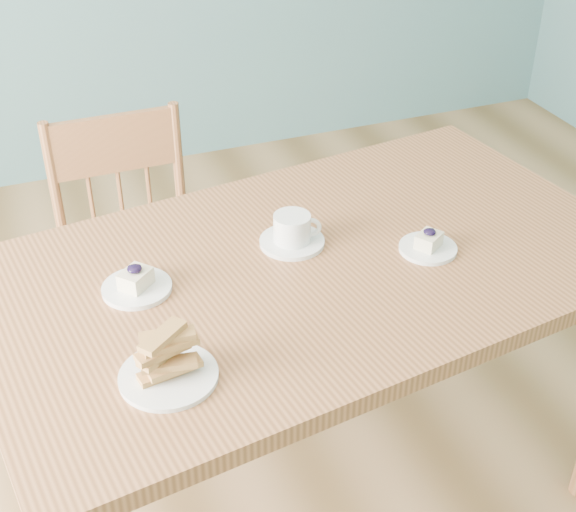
{
  "coord_description": "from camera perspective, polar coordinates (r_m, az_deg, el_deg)",
  "views": [
    {
      "loc": [
        -0.47,
        -1.18,
        1.87
      ],
      "look_at": [
        0.11,
        0.29,
        0.82
      ],
      "focal_mm": 50.0,
      "sensor_mm": 36.0,
      "label": 1
    }
  ],
  "objects": [
    {
      "name": "dining_table",
      "position": [
        1.92,
        1.66,
        -2.38
      ],
      "size": [
        1.64,
        1.08,
        0.82
      ],
      "rotation": [
        0.0,
        0.0,
        0.14
      ],
      "color": "#A1653D",
      "rests_on": "ground"
    },
    {
      "name": "cheesecake_plate_far",
      "position": [
        1.8,
        -10.73,
        -1.97
      ],
      "size": [
        0.16,
        0.16,
        0.07
      ],
      "rotation": [
        0.0,
        0.0,
        0.71
      ],
      "color": "silver",
      "rests_on": "dining_table"
    },
    {
      "name": "room",
      "position": [
        1.38,
        0.35,
        11.3
      ],
      "size": [
        5.01,
        5.01,
        2.71
      ],
      "color": "#A87C4E",
      "rests_on": "ground"
    },
    {
      "name": "biscotti_plate",
      "position": [
        1.55,
        -8.6,
        -7.48
      ],
      "size": [
        0.19,
        0.19,
        0.12
      ],
      "rotation": [
        0.0,
        0.0,
        0.22
      ],
      "color": "silver",
      "rests_on": "dining_table"
    },
    {
      "name": "cheesecake_plate_near",
      "position": [
        1.93,
        9.94,
        0.78
      ],
      "size": [
        0.14,
        0.14,
        0.06
      ],
      "rotation": [
        0.0,
        0.0,
        0.57
      ],
      "color": "silver",
      "rests_on": "dining_table"
    },
    {
      "name": "dining_chair",
      "position": [
        2.53,
        -10.74,
        -0.63
      ],
      "size": [
        0.43,
        0.41,
        0.92
      ],
      "rotation": [
        0.0,
        0.0,
        0.01
      ],
      "color": "#A1653D",
      "rests_on": "ground"
    },
    {
      "name": "coffee_cup",
      "position": [
        1.92,
        0.33,
        1.72
      ],
      "size": [
        0.16,
        0.16,
        0.08
      ],
      "rotation": [
        0.0,
        0.0,
        -0.33
      ],
      "color": "silver",
      "rests_on": "dining_table"
    }
  ]
}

